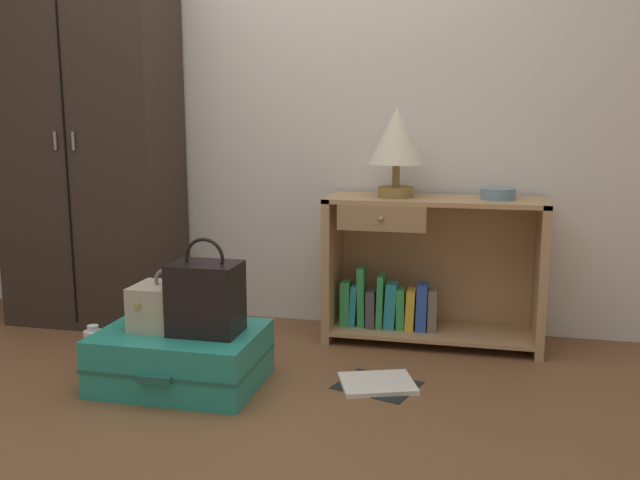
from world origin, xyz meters
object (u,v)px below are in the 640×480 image
object	(u,v)px
bowl	(498,194)
handbag	(206,297)
wardrobe	(91,139)
suitcase_large	(182,357)
train_case	(167,306)
open_book_on_floor	(377,384)
bookshelf	(425,272)
table_lamp	(397,140)
bottle	(94,351)

from	to	relation	value
bowl	handbag	distance (m)	1.44
wardrobe	suitcase_large	xyz separation A→B (m)	(0.82, -0.76, -0.86)
bowl	suitcase_large	distance (m)	1.62
bowl	train_case	world-z (taller)	bowl
open_book_on_floor	bookshelf	bearing A→B (deg)	78.18
table_lamp	bowl	world-z (taller)	table_lamp
suitcase_large	bottle	world-z (taller)	suitcase_large
train_case	open_book_on_floor	size ratio (longest dim) A/B	0.72
table_lamp	bottle	distance (m)	1.67
bowl	handbag	bearing A→B (deg)	-144.40
suitcase_large	handbag	size ratio (longest dim) A/B	1.68
suitcase_large	train_case	size ratio (longest dim) A/B	2.43
handbag	bottle	bearing A→B (deg)	175.66
bottle	open_book_on_floor	distance (m)	1.22
handbag	bookshelf	bearing A→B (deg)	45.37
bookshelf	bowl	xyz separation A→B (m)	(0.33, -0.00, 0.39)
bowl	suitcase_large	size ratio (longest dim) A/B	0.25
bookshelf	bottle	distance (m)	1.57
bowl	wardrobe	bearing A→B (deg)	-178.73
suitcase_large	handbag	distance (m)	0.29
suitcase_large	train_case	world-z (taller)	train_case
bottle	bookshelf	bearing A→B (deg)	29.96
table_lamp	open_book_on_floor	xyz separation A→B (m)	(0.01, -0.62, -0.98)
bowl	suitcase_large	bearing A→B (deg)	-147.39
bookshelf	open_book_on_floor	xyz separation A→B (m)	(-0.13, -0.64, -0.34)
table_lamp	suitcase_large	distance (m)	1.41
table_lamp	suitcase_large	bearing A→B (deg)	-134.77
wardrobe	train_case	size ratio (longest dim) A/B	7.21
wardrobe	suitcase_large	size ratio (longest dim) A/B	2.97
table_lamp	handbag	distance (m)	1.20
suitcase_large	bottle	bearing A→B (deg)	175.82
bookshelf	open_book_on_floor	distance (m)	0.74
table_lamp	handbag	xyz separation A→B (m)	(-0.66, -0.79, -0.60)
train_case	wardrobe	bearing A→B (deg)	135.71
train_case	table_lamp	bearing A→B (deg)	42.57
handbag	bottle	size ratio (longest dim) A/B	1.83
suitcase_large	open_book_on_floor	bearing A→B (deg)	11.81
handbag	bowl	bearing A→B (deg)	35.60
suitcase_large	open_book_on_floor	world-z (taller)	suitcase_large
train_case	bottle	world-z (taller)	train_case
bowl	handbag	size ratio (longest dim) A/B	0.42
table_lamp	bowl	size ratio (longest dim) A/B	2.63
open_book_on_floor	wardrobe	bearing A→B (deg)	159.88
table_lamp	bookshelf	bearing A→B (deg)	8.69
bottle	train_case	bearing A→B (deg)	-2.78
wardrobe	table_lamp	distance (m)	1.60
bowl	open_book_on_floor	xyz separation A→B (m)	(-0.46, -0.64, -0.73)
bookshelf	open_book_on_floor	bearing A→B (deg)	-101.82
train_case	open_book_on_floor	distance (m)	0.92
wardrobe	bookshelf	xyz separation A→B (m)	(1.75, 0.05, -0.63)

